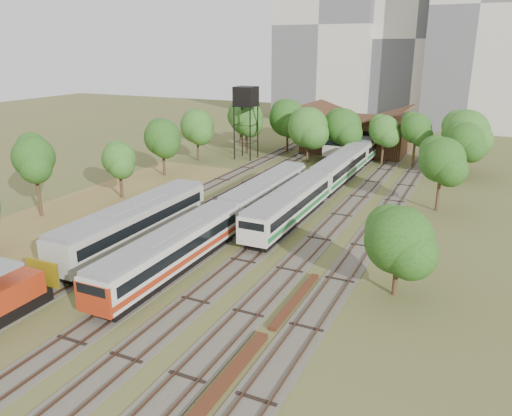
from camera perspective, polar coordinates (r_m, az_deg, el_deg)
The scene contains 17 objects.
ground at distance 33.60m, azimuth -12.81°, elevation -11.99°, with size 240.00×240.00×0.00m, color #475123.
dry_grass_patch at distance 50.48m, azimuth -23.57°, elevation -2.66°, with size 14.00×60.00×0.04m, color brown.
tracks at distance 53.88m, azimuth 2.94°, elevation 0.16°, with size 24.60×80.00×0.19m.
railcar_red_set at distance 45.36m, azimuth -3.39°, elevation -1.02°, with size 2.72×34.58×3.35m.
railcar_green_set at distance 64.41m, azimuth 9.58°, elevation 4.57°, with size 2.81×52.08×3.47m.
railcar_rear at distance 82.39m, azimuth 10.40°, elevation 7.67°, with size 3.26×16.08×4.04m.
old_grey_coach at distance 44.18m, azimuth -13.67°, elevation -1.67°, with size 3.04×18.00×3.76m.
water_tower at distance 76.10m, azimuth -1.17°, elevation 12.44°, with size 3.13×3.13×10.84m.
rail_pile_near at distance 27.02m, azimuth -3.83°, elevation -19.38°, with size 0.66×9.93×0.33m, color #502816.
rail_pile_far at distance 34.58m, azimuth 4.57°, elevation -10.39°, with size 0.51×8.24×0.27m, color #502816.
maintenance_shed at distance 83.97m, azimuth 11.46°, elevation 8.33°, with size 16.45×11.55×7.58m.
tree_band_left at distance 58.58m, azimuth -17.17°, elevation 6.03°, with size 7.69×68.55×8.72m.
tree_band_far at distance 75.60m, azimuth 9.75°, elevation 9.27°, with size 38.16×11.32×8.60m.
tree_band_right at distance 52.81m, azimuth 20.51°, elevation 4.08°, with size 6.56×40.03×7.77m.
tower_left at distance 123.17m, azimuth 8.40°, elevation 19.93°, with size 22.00×16.00×42.00m, color beige.
tower_centre at distance 123.64m, azimuth 18.39°, elevation 17.85°, with size 20.00×18.00×36.00m, color beige.
tower_right at distance 114.84m, azimuth 24.44°, elevation 20.26°, with size 18.00×16.00×48.00m, color beige.
Camera 1 is at (18.66, -22.51, 16.57)m, focal length 35.00 mm.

